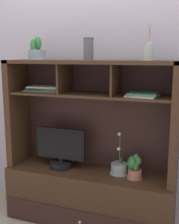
% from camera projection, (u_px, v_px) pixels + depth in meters
% --- Properties ---
extents(floor_plane, '(6.00, 6.00, 0.02)m').
position_uv_depth(floor_plane, '(90.00, 221.00, 2.65)').
color(floor_plane, tan).
rests_on(floor_plane, ground).
extents(back_wall, '(6.00, 0.02, 2.80)m').
position_uv_depth(back_wall, '(99.00, 66.00, 2.61)').
color(back_wall, '#B4ABB9').
rests_on(back_wall, ground).
extents(media_console, '(1.49, 0.47, 1.46)m').
position_uv_depth(media_console, '(90.00, 176.00, 2.58)').
color(media_console, '#3C2616').
rests_on(media_console, ground).
extents(tv_monitor, '(0.46, 0.20, 0.37)m').
position_uv_depth(tv_monitor, '(61.00, 151.00, 2.60)').
color(tv_monitor, black).
rests_on(tv_monitor, media_console).
extents(potted_orchid, '(0.17, 0.17, 0.37)m').
position_uv_depth(potted_orchid, '(119.00, 168.00, 2.49)').
color(potted_orchid, '#909C98').
rests_on(potted_orchid, media_console).
extents(potted_fern, '(0.13, 0.13, 0.21)m').
position_uv_depth(potted_fern, '(134.00, 167.00, 2.39)').
color(potted_fern, '#B36F53').
rests_on(potted_fern, media_console).
extents(magazine_stack_left, '(0.36, 0.25, 0.04)m').
position_uv_depth(magazine_stack_left, '(46.00, 88.00, 2.62)').
color(magazine_stack_left, '#537F59').
rests_on(magazine_stack_left, media_console).
extents(magazine_stack_centre, '(0.25, 0.26, 0.03)m').
position_uv_depth(magazine_stack_centre, '(143.00, 95.00, 2.26)').
color(magazine_stack_centre, beige).
rests_on(magazine_stack_centre, media_console).
extents(diffuser_bottle, '(0.07, 0.07, 0.28)m').
position_uv_depth(diffuser_bottle, '(149.00, 52.00, 2.19)').
color(diffuser_bottle, '#B0BAAC').
rests_on(diffuser_bottle, media_console).
extents(potted_succulent, '(0.17, 0.17, 0.20)m').
position_uv_depth(potted_succulent, '(37.00, 52.00, 2.51)').
color(potted_succulent, '#85939C').
rests_on(potted_succulent, media_console).
extents(ceramic_vase, '(0.09, 0.09, 0.18)m').
position_uv_depth(ceramic_vase, '(88.00, 49.00, 2.33)').
color(ceramic_vase, '#515457').
rests_on(ceramic_vase, media_console).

